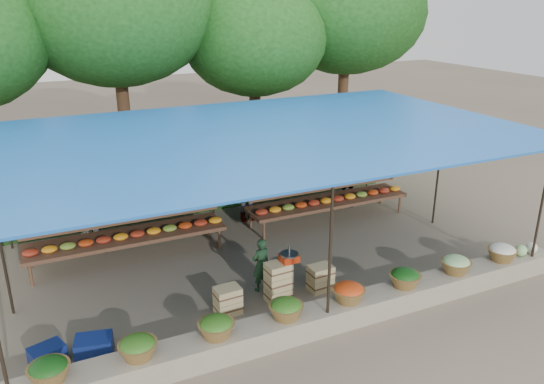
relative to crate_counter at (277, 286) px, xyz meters
name	(u,v)px	position (x,y,z in m)	size (l,w,h in m)	color
ground	(258,260)	(0.33, 1.63, -0.31)	(60.00, 60.00, 0.00)	#66604B
stone_curb	(323,318)	(0.33, -1.12, -0.11)	(10.60, 0.55, 0.40)	gray
stall_canopy	(255,139)	(0.33, 1.70, 2.36)	(10.80, 6.60, 2.82)	black
produce_baskets	(318,301)	(0.23, -1.12, 0.25)	(8.98, 0.58, 0.34)	brown
netting_backdrop	(209,166)	(0.33, 4.78, 0.94)	(10.60, 0.06, 2.50)	#1F4318
tree_row	(188,21)	(0.83, 7.71, 4.39)	(16.51, 5.50, 7.12)	#321F12
fruit_table_left	(126,232)	(-2.16, 2.98, 0.30)	(4.21, 0.95, 0.93)	#4D331E
fruit_table_right	(327,197)	(2.84, 2.98, 0.30)	(4.21, 0.95, 0.93)	#4D331E
crate_counter	(277,286)	(0.00, 0.00, 0.00)	(2.37, 0.36, 0.77)	tan
weighing_scale	(289,257)	(0.25, 0.00, 0.55)	(0.34, 0.34, 0.36)	red
vendor_seated	(261,265)	(-0.10, 0.49, 0.23)	(0.39, 0.26, 1.08)	#16321C
customer_left	(92,219)	(-2.78, 3.43, 0.52)	(0.81, 0.63, 1.66)	slate
customer_mid	(248,186)	(0.98, 3.75, 0.63)	(1.21, 0.70, 1.87)	slate
customer_right	(347,179)	(3.81, 3.58, 0.46)	(0.90, 0.38, 1.54)	slate
blue_crate_front	(94,347)	(-3.31, -0.26, -0.14)	(0.56, 0.41, 0.34)	navy
blue_crate_back	(47,355)	(-3.99, -0.14, -0.16)	(0.50, 0.36, 0.30)	navy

